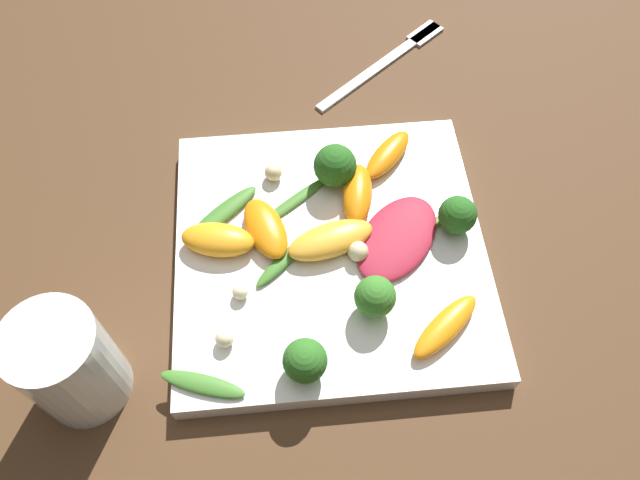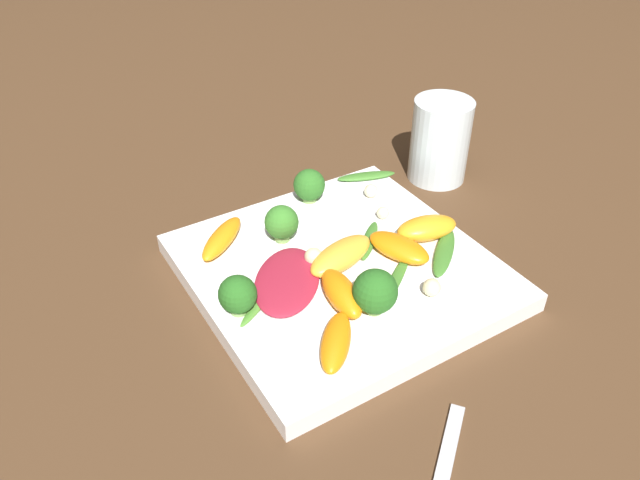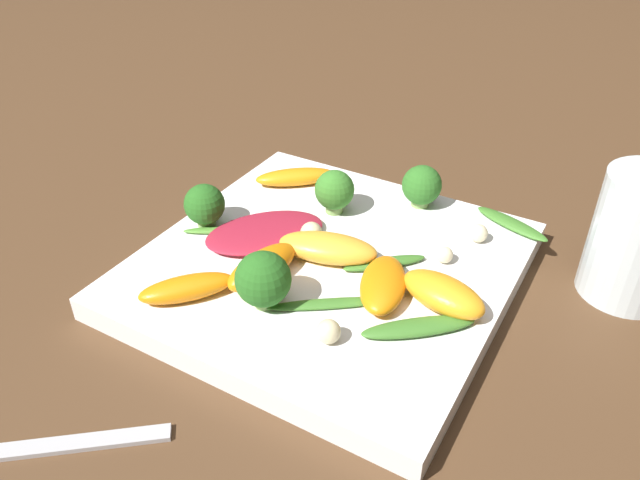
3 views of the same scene
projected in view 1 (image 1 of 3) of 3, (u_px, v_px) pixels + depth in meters
name	position (u px, v px, depth m)	size (l,w,h in m)	color
ground_plane	(330.00, 257.00, 0.57)	(2.40, 2.40, 0.00)	#4C331E
plate	(330.00, 252.00, 0.56)	(0.27, 0.27, 0.02)	white
drinking_glass	(69.00, 364.00, 0.46)	(0.07, 0.07, 0.10)	silver
fork	(394.00, 54.00, 0.70)	(0.16, 0.13, 0.01)	#B2B2B7
radicchio_leaf_0	(396.00, 235.00, 0.55)	(0.11, 0.11, 0.01)	maroon
orange_segment_0	(266.00, 228.00, 0.55)	(0.05, 0.07, 0.02)	orange
orange_segment_1	(445.00, 326.00, 0.50)	(0.07, 0.07, 0.01)	orange
orange_segment_2	(329.00, 241.00, 0.54)	(0.08, 0.05, 0.02)	#FCAD33
orange_segment_3	(218.00, 240.00, 0.54)	(0.07, 0.05, 0.02)	orange
orange_segment_4	(358.00, 194.00, 0.57)	(0.04, 0.07, 0.02)	orange
orange_segment_5	(388.00, 155.00, 0.59)	(0.06, 0.07, 0.02)	orange
broccoli_floret_0	(305.00, 361.00, 0.47)	(0.03, 0.03, 0.04)	#84AD5B
broccoli_floret_1	(457.00, 215.00, 0.54)	(0.03, 0.03, 0.04)	#84AD5B
broccoli_floret_2	(375.00, 297.00, 0.50)	(0.03, 0.03, 0.04)	#7A9E51
broccoli_floret_3	(335.00, 166.00, 0.57)	(0.04, 0.04, 0.04)	#84AD5B
arugula_sprig_0	(294.00, 201.00, 0.57)	(0.08, 0.06, 0.00)	#3D7528
arugula_sprig_1	(427.00, 229.00, 0.56)	(0.07, 0.05, 0.00)	#518E33
arugula_sprig_2	(283.00, 261.00, 0.54)	(0.06, 0.05, 0.01)	#3D7528
arugula_sprig_3	(203.00, 384.00, 0.48)	(0.07, 0.04, 0.01)	#3D7528
arugula_sprig_4	(223.00, 213.00, 0.56)	(0.07, 0.06, 0.01)	#3D7528
macadamia_nut_0	(225.00, 339.00, 0.50)	(0.02, 0.02, 0.02)	beige
macadamia_nut_1	(358.00, 251.00, 0.54)	(0.02, 0.02, 0.02)	beige
macadamia_nut_2	(273.00, 172.00, 0.58)	(0.02, 0.02, 0.02)	beige
macadamia_nut_3	(240.00, 292.00, 0.52)	(0.01, 0.01, 0.01)	beige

